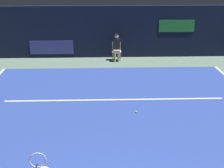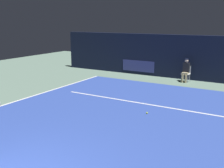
{
  "view_description": "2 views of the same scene",
  "coord_description": "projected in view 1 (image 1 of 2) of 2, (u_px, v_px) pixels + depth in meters",
  "views": [
    {
      "loc": [
        -0.47,
        -3.84,
        4.54
      ],
      "look_at": [
        -0.13,
        5.76,
        1.05
      ],
      "focal_mm": 53.21,
      "sensor_mm": 36.0,
      "label": 1
    },
    {
      "loc": [
        4.53,
        -3.27,
        3.46
      ],
      "look_at": [
        -0.78,
        5.71,
        1.02
      ],
      "focal_mm": 44.28,
      "sensor_mm": 36.0,
      "label": 2
    }
  ],
  "objects": [
    {
      "name": "ground_plane",
      "position": [
        117.0,
        127.0,
        9.79
      ],
      "size": [
        32.08,
        32.08,
        0.0
      ],
      "primitive_type": "plane",
      "color": "slate"
    },
    {
      "name": "court_surface",
      "position": [
        117.0,
        127.0,
        9.78
      ],
      "size": [
        9.88,
        11.82,
        0.01
      ],
      "primitive_type": "cube",
      "color": "#2D479E",
      "rests_on": "ground"
    },
    {
      "name": "line_service",
      "position": [
        114.0,
        100.0,
        11.72
      ],
      "size": [
        7.71,
        0.1,
        0.01
      ],
      "primitive_type": "cube",
      "color": "white",
      "rests_on": "court_surface"
    },
    {
      "name": "back_wall",
      "position": [
        110.0,
        32.0,
        16.8
      ],
      "size": [
        16.85,
        0.33,
        2.6
      ],
      "color": "black",
      "rests_on": "ground"
    },
    {
      "name": "line_judge_on_chair",
      "position": [
        117.0,
        47.0,
        16.28
      ],
      "size": [
        0.45,
        0.53,
        1.32
      ],
      "color": "white",
      "rests_on": "ground"
    },
    {
      "name": "tennis_ball",
      "position": [
        136.0,
        112.0,
        10.69
      ],
      "size": [
        0.07,
        0.07,
        0.07
      ],
      "primitive_type": "sphere",
      "color": "#CCE033",
      "rests_on": "court_surface"
    }
  ]
}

